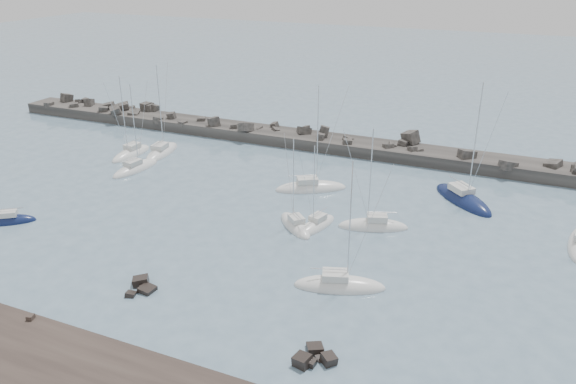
# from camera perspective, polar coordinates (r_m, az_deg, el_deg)

# --- Properties ---
(ground) EXTENTS (400.00, 400.00, 0.00)m
(ground) POSITION_cam_1_polar(r_m,az_deg,el_deg) (59.61, -6.03, -6.62)
(ground) COLOR slate
(ground) RESTS_ON ground
(rock_cluster_near) EXTENTS (3.14, 3.62, 1.60)m
(rock_cluster_near) POSITION_cam_1_polar(r_m,az_deg,el_deg) (56.01, -14.59, -9.39)
(rock_cluster_near) COLOR black
(rock_cluster_near) RESTS_ON ground
(rock_cluster_far) EXTENTS (3.36, 3.69, 1.37)m
(rock_cluster_far) POSITION_cam_1_polar(r_m,az_deg,el_deg) (45.92, 2.64, -16.49)
(rock_cluster_far) COLOR black
(rock_cluster_far) RESTS_ON ground
(breakwater) EXTENTS (115.00, 7.60, 5.43)m
(breakwater) POSITION_cam_1_polar(r_m,az_deg,el_deg) (94.14, 0.96, 5.11)
(breakwater) COLOR #302D2B
(breakwater) RESTS_ON ground
(sailboat_1) EXTENTS (4.28, 9.80, 14.96)m
(sailboat_1) POSITION_cam_1_polar(r_m,az_deg,el_deg) (91.64, -12.70, 3.91)
(sailboat_1) COLOR silver
(sailboat_1) RESTS_ON ground
(sailboat_2) EXTENTS (6.44, 5.43, 10.46)m
(sailboat_2) POSITION_cam_1_polar(r_m,az_deg,el_deg) (74.39, -26.61, -2.69)
(sailboat_2) COLOR #101A43
(sailboat_2) RESTS_ON ground
(sailboat_3) EXTENTS (3.76, 8.88, 13.60)m
(sailboat_3) POSITION_cam_1_polar(r_m,az_deg,el_deg) (85.58, -15.24, 2.27)
(sailboat_3) COLOR silver
(sailboat_3) RESTS_ON ground
(sailboat_4) EXTENTS (9.86, 7.48, 15.24)m
(sailboat_4) POSITION_cam_1_polar(r_m,az_deg,el_deg) (75.75, 2.32, 0.36)
(sailboat_4) COLOR silver
(sailboat_4) RESTS_ON ground
(sailboat_5) EXTENTS (6.67, 6.61, 11.46)m
(sailboat_5) POSITION_cam_1_polar(r_m,az_deg,el_deg) (65.50, 0.74, -3.45)
(sailboat_5) COLOR silver
(sailboat_5) RESTS_ON ground
(sailboat_6) EXTENTS (3.82, 7.21, 11.04)m
(sailboat_6) POSITION_cam_1_polar(r_m,az_deg,el_deg) (65.48, 2.86, -3.49)
(sailboat_6) COLOR silver
(sailboat_6) RESTS_ON ground
(sailboat_7) EXTENTS (9.19, 5.40, 13.88)m
(sailboat_7) POSITION_cam_1_polar(r_m,az_deg,el_deg) (54.55, 5.23, -9.48)
(sailboat_7) COLOR silver
(sailboat_7) RESTS_ON ground
(sailboat_8) EXTENTS (9.79, 9.95, 16.80)m
(sailboat_8) POSITION_cam_1_polar(r_m,az_deg,el_deg) (75.59, 17.32, -0.78)
(sailboat_8) COLOR #101A43
(sailboat_8) RESTS_ON ground
(sailboat_9) EXTENTS (8.50, 5.06, 12.97)m
(sailboat_9) POSITION_cam_1_polar(r_m,az_deg,el_deg) (66.05, 8.65, -3.49)
(sailboat_9) COLOR silver
(sailboat_9) RESTS_ON ground
(sailboat_13) EXTENTS (2.84, 8.61, 13.67)m
(sailboat_13) POSITION_cam_1_polar(r_m,az_deg,el_deg) (92.13, -15.63, 3.72)
(sailboat_13) COLOR silver
(sailboat_13) RESTS_ON ground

